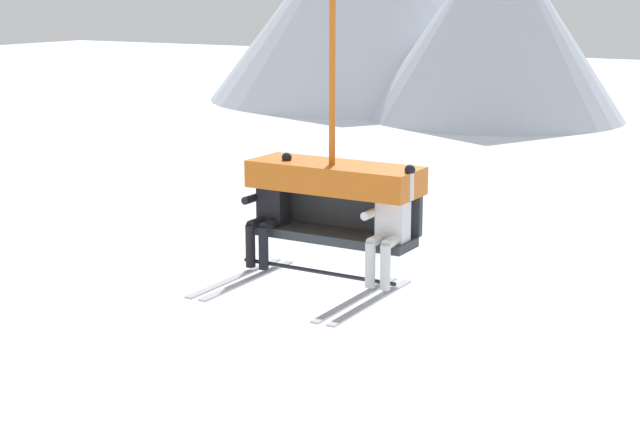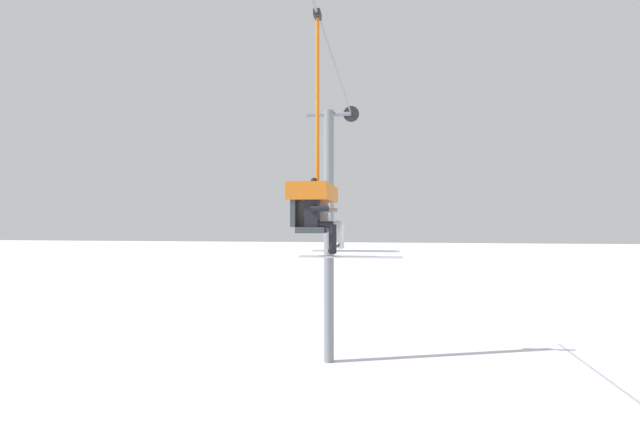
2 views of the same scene
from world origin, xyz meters
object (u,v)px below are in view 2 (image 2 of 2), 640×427
object	(u,v)px
lift_tower_far	(329,229)
skier_white	(330,216)
chairlift_chair	(314,198)
skier_black	(320,216)

from	to	relation	value
lift_tower_far	skier_white	xyz separation A→B (m)	(-7.91, -0.92, 0.42)
chairlift_chair	skier_black	world-z (taller)	chairlift_chair
chairlift_chair	skier_white	size ratio (longest dim) A/B	2.54
lift_tower_far	skier_black	distance (m)	9.47
chairlift_chair	skier_white	world-z (taller)	chairlift_chair
lift_tower_far	skier_black	bearing A→B (deg)	-174.39
skier_black	skier_white	world-z (taller)	same
skier_black	chairlift_chair	bearing A→B (deg)	15.80
skier_white	skier_black	bearing A→B (deg)	180.00
skier_black	skier_white	xyz separation A→B (m)	(1.51, 0.00, 0.00)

